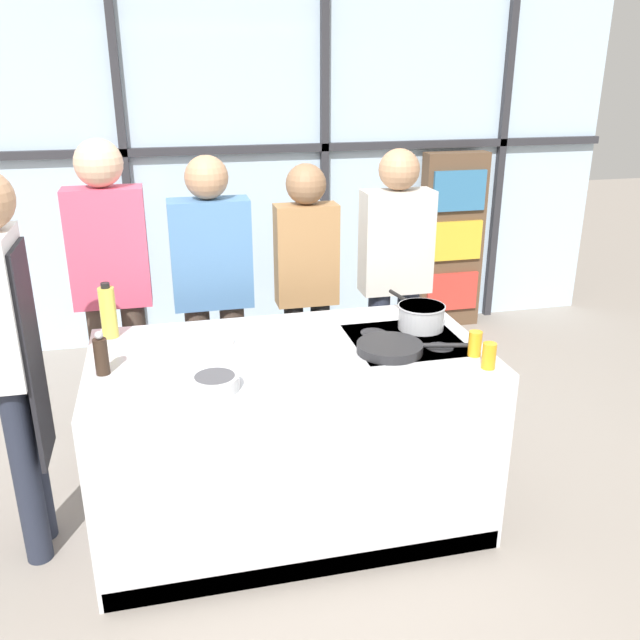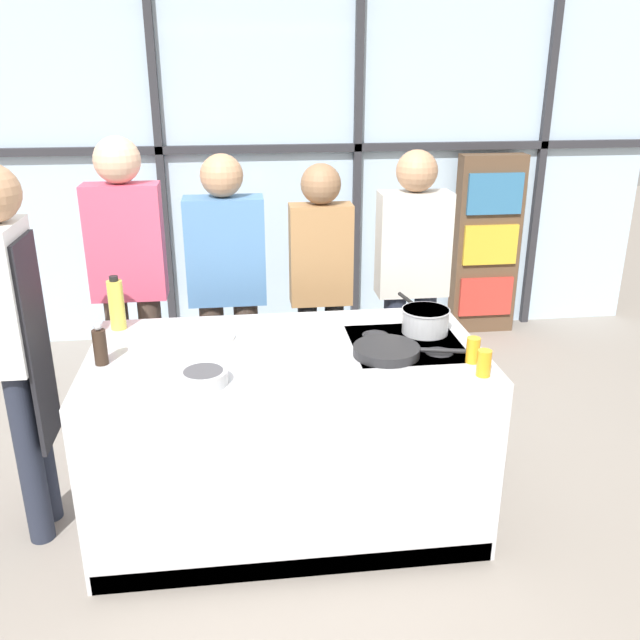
% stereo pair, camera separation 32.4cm
% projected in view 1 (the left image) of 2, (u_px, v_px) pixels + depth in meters
% --- Properties ---
extents(ground_plane, '(18.00, 18.00, 0.00)m').
position_uv_depth(ground_plane, '(292.00, 512.00, 3.48)').
color(ground_plane, gray).
extents(back_window_wall, '(6.40, 0.10, 2.80)m').
position_uv_depth(back_window_wall, '(227.00, 167.00, 5.27)').
color(back_window_wall, silver).
rests_on(back_window_wall, ground_plane).
extents(bookshelf, '(0.54, 0.19, 1.49)m').
position_uv_depth(bookshelf, '(451.00, 242.00, 5.73)').
color(bookshelf, brown).
rests_on(bookshelf, ground_plane).
extents(demo_island, '(1.83, 0.98, 0.91)m').
position_uv_depth(demo_island, '(291.00, 436.00, 3.32)').
color(demo_island, silver).
rests_on(demo_island, ground_plane).
extents(chef, '(0.25, 0.36, 1.79)m').
position_uv_depth(chef, '(9.00, 342.00, 2.86)').
color(chef, '#232838').
rests_on(chef, ground_plane).
extents(spectator_far_left, '(0.42, 0.25, 1.80)m').
position_uv_depth(spectator_far_left, '(112.00, 279.00, 3.73)').
color(spectator_far_left, '#47382D').
rests_on(spectator_far_left, ground_plane).
extents(spectator_center_left, '(0.45, 0.24, 1.70)m').
position_uv_depth(spectator_center_left, '(213.00, 286.00, 3.88)').
color(spectator_center_left, '#47382D').
rests_on(spectator_center_left, ground_plane).
extents(spectator_center_right, '(0.36, 0.23, 1.64)m').
position_uv_depth(spectator_center_right, '(307.00, 280.00, 3.99)').
color(spectator_center_right, black).
rests_on(spectator_center_right, ground_plane).
extents(spectator_far_right, '(0.42, 0.24, 1.71)m').
position_uv_depth(spectator_far_right, '(395.00, 271.00, 4.11)').
color(spectator_far_right, '#232838').
rests_on(spectator_far_right, ground_plane).
extents(frying_pan, '(0.55, 0.31, 0.04)m').
position_uv_depth(frying_pan, '(391.00, 347.00, 3.13)').
color(frying_pan, '#232326').
rests_on(frying_pan, demo_island).
extents(saucepan, '(0.24, 0.43, 0.12)m').
position_uv_depth(saucepan, '(421.00, 316.00, 3.40)').
color(saucepan, silver).
rests_on(saucepan, demo_island).
extents(white_plate, '(0.25, 0.25, 0.01)m').
position_uv_depth(white_plate, '(207.00, 342.00, 3.23)').
color(white_plate, white).
rests_on(white_plate, demo_island).
extents(mixing_bowl, '(0.20, 0.20, 0.06)m').
position_uv_depth(mixing_bowl, '(215.00, 382.00, 2.77)').
color(mixing_bowl, silver).
rests_on(mixing_bowl, demo_island).
extents(oil_bottle, '(0.08, 0.08, 0.28)m').
position_uv_depth(oil_bottle, '(108.00, 312.00, 3.27)').
color(oil_bottle, '#E0CC4C').
rests_on(oil_bottle, demo_island).
extents(pepper_grinder, '(0.06, 0.06, 0.20)m').
position_uv_depth(pepper_grinder, '(101.00, 355.00, 2.89)').
color(pepper_grinder, '#332319').
rests_on(pepper_grinder, demo_island).
extents(juice_glass_near, '(0.06, 0.06, 0.12)m').
position_uv_depth(juice_glass_near, '(489.00, 356.00, 2.95)').
color(juice_glass_near, orange).
rests_on(juice_glass_near, demo_island).
extents(juice_glass_far, '(0.06, 0.06, 0.12)m').
position_uv_depth(juice_glass_far, '(475.00, 344.00, 3.08)').
color(juice_glass_far, orange).
rests_on(juice_glass_far, demo_island).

